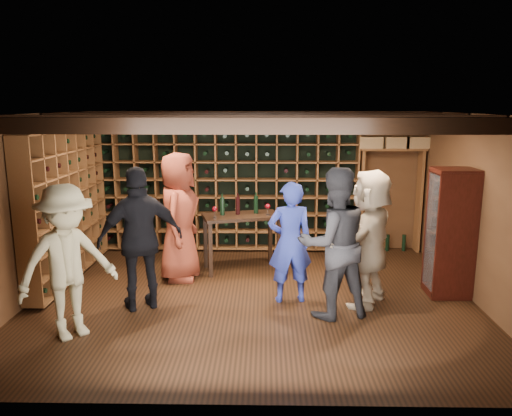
{
  "coord_description": "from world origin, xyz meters",
  "views": [
    {
      "loc": [
        0.17,
        -6.48,
        2.63
      ],
      "look_at": [
        0.04,
        0.2,
        1.23
      ],
      "focal_mm": 35.0,
      "sensor_mm": 36.0,
      "label": 1
    }
  ],
  "objects_px": {
    "display_cabinet": "(450,235)",
    "man_blue_shirt": "(290,242)",
    "guest_red_floral": "(179,217)",
    "guest_woman_black": "(141,239)",
    "guest_khaki": "(67,262)",
    "tasting_table": "(241,221)",
    "guest_beige": "(370,238)",
    "man_grey_suit": "(334,243)"
  },
  "relations": [
    {
      "from": "display_cabinet",
      "to": "man_blue_shirt",
      "type": "bearing_deg",
      "value": -172.94
    },
    {
      "from": "man_blue_shirt",
      "to": "guest_red_floral",
      "type": "distance_m",
      "value": 1.85
    },
    {
      "from": "display_cabinet",
      "to": "guest_woman_black",
      "type": "relative_size",
      "value": 0.94
    },
    {
      "from": "guest_khaki",
      "to": "tasting_table",
      "type": "bearing_deg",
      "value": 8.54
    },
    {
      "from": "guest_red_floral",
      "to": "tasting_table",
      "type": "distance_m",
      "value": 1.03
    },
    {
      "from": "guest_red_floral",
      "to": "guest_khaki",
      "type": "distance_m",
      "value": 2.17
    },
    {
      "from": "guest_woman_black",
      "to": "guest_khaki",
      "type": "relative_size",
      "value": 1.05
    },
    {
      "from": "man_blue_shirt",
      "to": "guest_woman_black",
      "type": "relative_size",
      "value": 0.88
    },
    {
      "from": "display_cabinet",
      "to": "guest_beige",
      "type": "distance_m",
      "value": 1.22
    },
    {
      "from": "guest_red_floral",
      "to": "guest_woman_black",
      "type": "distance_m",
      "value": 1.17
    },
    {
      "from": "display_cabinet",
      "to": "guest_red_floral",
      "type": "relative_size",
      "value": 0.9
    },
    {
      "from": "display_cabinet",
      "to": "guest_woman_black",
      "type": "height_order",
      "value": "guest_woman_black"
    },
    {
      "from": "display_cabinet",
      "to": "tasting_table",
      "type": "relative_size",
      "value": 1.33
    },
    {
      "from": "display_cabinet",
      "to": "man_grey_suit",
      "type": "distance_m",
      "value": 1.86
    },
    {
      "from": "display_cabinet",
      "to": "guest_khaki",
      "type": "distance_m",
      "value": 4.96
    },
    {
      "from": "man_blue_shirt",
      "to": "man_grey_suit",
      "type": "xyz_separation_m",
      "value": [
        0.51,
        -0.47,
        0.12
      ]
    },
    {
      "from": "display_cabinet",
      "to": "guest_red_floral",
      "type": "height_order",
      "value": "guest_red_floral"
    },
    {
      "from": "display_cabinet",
      "to": "guest_khaki",
      "type": "relative_size",
      "value": 0.99
    },
    {
      "from": "guest_beige",
      "to": "tasting_table",
      "type": "relative_size",
      "value": 1.38
    },
    {
      "from": "man_blue_shirt",
      "to": "guest_khaki",
      "type": "relative_size",
      "value": 0.93
    },
    {
      "from": "display_cabinet",
      "to": "tasting_table",
      "type": "xyz_separation_m",
      "value": [
        -2.92,
        1.03,
        -0.06
      ]
    },
    {
      "from": "man_blue_shirt",
      "to": "man_grey_suit",
      "type": "bearing_deg",
      "value": 129.24
    },
    {
      "from": "guest_woman_black",
      "to": "man_blue_shirt",
      "type": "bearing_deg",
      "value": 162.66
    },
    {
      "from": "display_cabinet",
      "to": "guest_beige",
      "type": "xyz_separation_m",
      "value": [
        -1.17,
        -0.33,
        0.05
      ]
    },
    {
      "from": "man_blue_shirt",
      "to": "guest_woman_black",
      "type": "height_order",
      "value": "guest_woman_black"
    },
    {
      "from": "display_cabinet",
      "to": "guest_woman_black",
      "type": "distance_m",
      "value": 4.17
    },
    {
      "from": "man_blue_shirt",
      "to": "guest_khaki",
      "type": "distance_m",
      "value": 2.78
    },
    {
      "from": "guest_khaki",
      "to": "guest_beige",
      "type": "bearing_deg",
      "value": -27.87
    },
    {
      "from": "guest_beige",
      "to": "tasting_table",
      "type": "height_order",
      "value": "guest_beige"
    },
    {
      "from": "guest_beige",
      "to": "guest_red_floral",
      "type": "bearing_deg",
      "value": -78.13
    },
    {
      "from": "guest_woman_black",
      "to": "tasting_table",
      "type": "height_order",
      "value": "guest_woman_black"
    },
    {
      "from": "guest_khaki",
      "to": "guest_beige",
      "type": "height_order",
      "value": "guest_beige"
    },
    {
      "from": "man_grey_suit",
      "to": "guest_beige",
      "type": "distance_m",
      "value": 0.67
    },
    {
      "from": "man_blue_shirt",
      "to": "man_grey_suit",
      "type": "height_order",
      "value": "man_grey_suit"
    },
    {
      "from": "man_grey_suit",
      "to": "tasting_table",
      "type": "height_order",
      "value": "man_grey_suit"
    },
    {
      "from": "man_grey_suit",
      "to": "guest_khaki",
      "type": "xyz_separation_m",
      "value": [
        -3.06,
        -0.63,
        -0.06
      ]
    },
    {
      "from": "display_cabinet",
      "to": "man_blue_shirt",
      "type": "relative_size",
      "value": 1.07
    },
    {
      "from": "display_cabinet",
      "to": "man_grey_suit",
      "type": "relative_size",
      "value": 0.93
    },
    {
      "from": "guest_woman_black",
      "to": "tasting_table",
      "type": "xyz_separation_m",
      "value": [
        1.21,
        1.58,
        -0.14
      ]
    },
    {
      "from": "display_cabinet",
      "to": "guest_red_floral",
      "type": "bearing_deg",
      "value": 171.34
    },
    {
      "from": "display_cabinet",
      "to": "guest_khaki",
      "type": "xyz_separation_m",
      "value": [
        -4.76,
        -1.38,
        0.03
      ]
    },
    {
      "from": "display_cabinet",
      "to": "guest_woman_black",
      "type": "bearing_deg",
      "value": -172.45
    }
  ]
}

